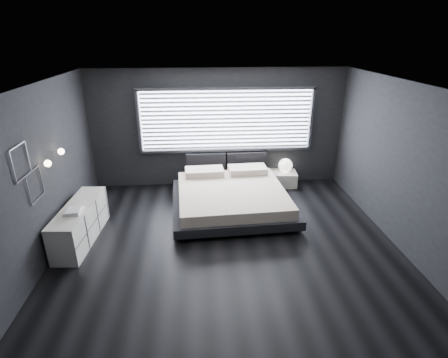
{
  "coord_description": "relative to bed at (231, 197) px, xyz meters",
  "views": [
    {
      "loc": [
        -0.47,
        -5.36,
        3.54
      ],
      "look_at": [
        0.0,
        0.85,
        0.9
      ],
      "focal_mm": 28.0,
      "sensor_mm": 36.0,
      "label": 1
    }
  ],
  "objects": [
    {
      "name": "room",
      "position": [
        -0.19,
        -1.31,
        1.1
      ],
      "size": [
        6.04,
        6.0,
        2.8
      ],
      "color": "black",
      "rests_on": "ground"
    },
    {
      "name": "window",
      "position": [
        0.01,
        1.39,
        1.31
      ],
      "size": [
        4.14,
        0.09,
        1.52
      ],
      "color": "white",
      "rests_on": "ground"
    },
    {
      "name": "headboard",
      "position": [
        0.0,
        1.33,
        0.27
      ],
      "size": [
        1.96,
        0.16,
        0.52
      ],
      "color": "black",
      "rests_on": "ground"
    },
    {
      "name": "sconce_near",
      "position": [
        -3.07,
        -1.26,
        1.3
      ],
      "size": [
        0.18,
        0.11,
        0.11
      ],
      "color": "silver",
      "rests_on": "ground"
    },
    {
      "name": "sconce_far",
      "position": [
        -3.07,
        -0.66,
        1.3
      ],
      "size": [
        0.18,
        0.11,
        0.11
      ],
      "color": "silver",
      "rests_on": "ground"
    },
    {
      "name": "wall_art_upper",
      "position": [
        -3.17,
        -1.86,
        1.55
      ],
      "size": [
        0.01,
        0.48,
        0.48
      ],
      "color": "#47474C",
      "rests_on": "ground"
    },
    {
      "name": "wall_art_lower",
      "position": [
        -3.17,
        -1.61,
        1.08
      ],
      "size": [
        0.01,
        0.48,
        0.48
      ],
      "color": "#47474C",
      "rests_on": "ground"
    },
    {
      "name": "bed",
      "position": [
        0.0,
        0.0,
        0.0
      ],
      "size": [
        2.59,
        2.48,
        0.64
      ],
      "color": "black",
      "rests_on": "ground"
    },
    {
      "name": "nightstand",
      "position": [
        1.42,
        1.17,
        -0.12
      ],
      "size": [
        0.65,
        0.55,
        0.35
      ],
      "primitive_type": "cube",
      "rotation": [
        0.0,
        0.0,
        -0.09
      ],
      "color": "silver",
      "rests_on": "ground"
    },
    {
      "name": "orb_lamp",
      "position": [
        1.44,
        1.18,
        0.22
      ],
      "size": [
        0.34,
        0.34,
        0.34
      ],
      "primitive_type": "sphere",
      "color": "white",
      "rests_on": "nightstand"
    },
    {
      "name": "dresser",
      "position": [
        -2.84,
        -0.98,
        0.04
      ],
      "size": [
        0.6,
        1.73,
        0.68
      ],
      "color": "silver",
      "rests_on": "ground"
    },
    {
      "name": "book_stack",
      "position": [
        -2.83,
        -1.22,
        0.42
      ],
      "size": [
        0.26,
        0.35,
        0.07
      ],
      "color": "white",
      "rests_on": "dresser"
    }
  ]
}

